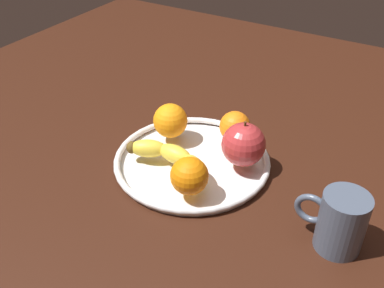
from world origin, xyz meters
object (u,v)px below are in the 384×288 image
orange_center (189,176)px  ambient_mug (340,222)px  apple (243,144)px  orange_back_left (235,127)px  fruit_bowl (192,161)px  banana (170,156)px  orange_back_right (170,121)px

orange_center → ambient_mug: 24.84cm
apple → orange_back_left: 7.70cm
apple → orange_center: 12.76cm
fruit_bowl → banana: (2.38, 3.81, 2.59)cm
fruit_bowl → banana: size_ratio=1.59×
banana → fruit_bowl: bearing=-118.5°
orange_back_left → orange_center: orange_center is taller
banana → orange_center: (-7.00, 4.82, 1.58)cm
fruit_bowl → orange_back_right: size_ratio=4.33×
banana → orange_back_right: size_ratio=2.72×
orange_center → ambient_mug: ambient_mug is taller
fruit_bowl → banana: 5.19cm
apple → fruit_bowl: bearing=20.6°
orange_center → orange_back_left: bearing=-88.8°
fruit_bowl → ambient_mug: size_ratio=2.72×
banana → apple: bearing=-144.1°
orange_back_left → apple: bearing=127.6°
fruit_bowl → banana: bearing=58.0°
orange_back_right → banana: bearing=122.7°
fruit_bowl → orange_back_right: orange_back_right is taller
apple → orange_back_left: bearing=-52.4°
apple → orange_back_right: 16.50cm
fruit_bowl → orange_back_left: bearing=-114.3°
orange_center → apple: bearing=-109.7°
fruit_bowl → orange_center: 10.65cm
orange_center → ambient_mug: (-24.73, -2.36, -0.14)cm
apple → ambient_mug: bearing=154.8°
banana → ambient_mug: ambient_mug is taller
orange_center → banana: bearing=-34.6°
fruit_bowl → ambient_mug: 30.29cm
banana → ambient_mug: size_ratio=1.71×
orange_back_left → banana: bearing=63.4°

